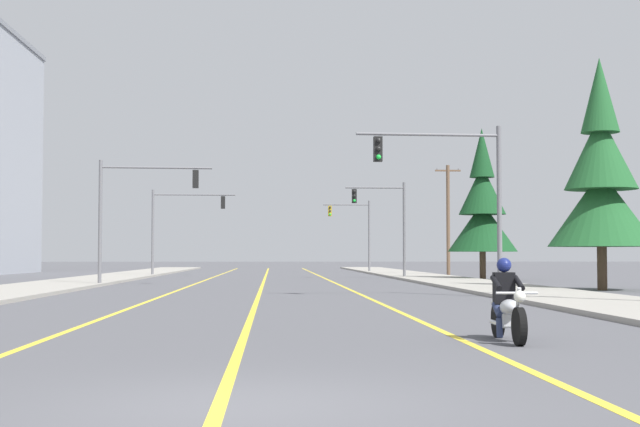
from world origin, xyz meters
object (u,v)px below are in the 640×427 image
object	(u,v)px
motorcycle_with_rider	(507,308)
traffic_signal_near_left	(134,202)
traffic_signal_mid_right	(388,216)
traffic_signal_far_right	(356,226)
utility_pole_right_far	(448,218)
conifer_tree_right_verge_far	(482,210)
traffic_signal_mid_left	(178,218)
traffic_signal_near_right	(458,182)
conifer_tree_right_verge_near	(601,183)

from	to	relation	value
motorcycle_with_rider	traffic_signal_near_left	world-z (taller)	traffic_signal_near_left
traffic_signal_mid_right	traffic_signal_far_right	xyz separation A→B (m)	(-0.22, 19.93, 0.01)
motorcycle_with_rider	traffic_signal_mid_right	world-z (taller)	traffic_signal_mid_right
utility_pole_right_far	conifer_tree_right_verge_far	xyz separation A→B (m)	(-0.06, -11.15, 0.01)
traffic_signal_far_right	conifer_tree_right_verge_far	bearing A→B (deg)	-76.74
traffic_signal_mid_right	traffic_signal_mid_left	xyz separation A→B (m)	(-14.23, 7.50, 0.13)
traffic_signal_near_right	conifer_tree_right_verge_near	bearing A→B (deg)	38.76
conifer_tree_right_verge_far	motorcycle_with_rider	bearing A→B (deg)	-102.45
motorcycle_with_rider	conifer_tree_right_verge_far	bearing A→B (deg)	77.55
traffic_signal_mid_left	conifer_tree_right_verge_far	size ratio (longest dim) A/B	0.67
utility_pole_right_far	conifer_tree_right_verge_far	size ratio (longest dim) A/B	0.87
traffic_signal_near_left	conifer_tree_right_verge_far	world-z (taller)	conifer_tree_right_verge_far
traffic_signal_near_left	traffic_signal_mid_left	size ratio (longest dim) A/B	1.00
traffic_signal_near_right	traffic_signal_far_right	size ratio (longest dim) A/B	1.00
conifer_tree_right_verge_near	traffic_signal_near_left	bearing A→B (deg)	161.67
traffic_signal_mid_left	traffic_signal_far_right	bearing A→B (deg)	41.59
motorcycle_with_rider	traffic_signal_far_right	size ratio (longest dim) A/B	0.35
utility_pole_right_far	conifer_tree_right_verge_near	distance (m)	27.42
traffic_signal_mid_left	utility_pole_right_far	distance (m)	19.61
traffic_signal_mid_left	traffic_signal_far_right	world-z (taller)	same
traffic_signal_near_right	traffic_signal_near_left	xyz separation A→B (m)	(-13.56, 12.94, 0.01)
traffic_signal_near_left	traffic_signal_mid_right	bearing A→B (deg)	42.11
traffic_signal_mid_right	conifer_tree_right_verge_far	xyz separation A→B (m)	(5.33, -3.62, 0.20)
traffic_signal_near_right	traffic_signal_mid_left	xyz separation A→B (m)	(-13.52, 33.33, 0.04)
traffic_signal_near_left	utility_pole_right_far	bearing A→B (deg)	46.10
traffic_signal_far_right	conifer_tree_right_verge_near	xyz separation A→B (m)	(6.96, -39.78, 0.57)
traffic_signal_mid_left	traffic_signal_far_right	size ratio (longest dim) A/B	1.00
traffic_signal_near_right	traffic_signal_far_right	xyz separation A→B (m)	(0.49, 45.76, -0.08)
motorcycle_with_rider	traffic_signal_mid_right	distance (m)	42.79
motorcycle_with_rider	utility_pole_right_far	distance (m)	50.92
conifer_tree_right_verge_near	conifer_tree_right_verge_far	xyz separation A→B (m)	(-1.41, 16.23, -0.38)
traffic_signal_near_right	traffic_signal_near_left	size ratio (longest dim) A/B	1.00
traffic_signal_mid_right	utility_pole_right_far	bearing A→B (deg)	54.42
traffic_signal_near_right	conifer_tree_right_verge_near	world-z (taller)	conifer_tree_right_verge_near
utility_pole_right_far	motorcycle_with_rider	bearing A→B (deg)	-99.80
motorcycle_with_rider	traffic_signal_near_right	size ratio (longest dim) A/B	0.35
traffic_signal_mid_left	traffic_signal_far_right	distance (m)	18.73
conifer_tree_right_verge_near	traffic_signal_mid_right	bearing A→B (deg)	108.76
traffic_signal_near_right	traffic_signal_mid_left	world-z (taller)	same
traffic_signal_near_left	conifer_tree_right_verge_near	world-z (taller)	conifer_tree_right_verge_near
traffic_signal_mid_left	conifer_tree_right_verge_near	xyz separation A→B (m)	(20.97, -27.35, 0.45)
motorcycle_with_rider	traffic_signal_mid_left	xyz separation A→B (m)	(-10.97, 50.02, 3.58)
traffic_signal_near_left	traffic_signal_mid_left	world-z (taller)	same
traffic_signal_near_right	traffic_signal_mid_left	size ratio (longest dim) A/B	1.00
traffic_signal_near_left	traffic_signal_mid_left	distance (m)	20.39
motorcycle_with_rider	traffic_signal_near_left	bearing A→B (deg)	110.37
motorcycle_with_rider	utility_pole_right_far	size ratio (longest dim) A/B	0.27
traffic_signal_mid_right	traffic_signal_near_right	bearing A→B (deg)	-91.57
traffic_signal_near_right	traffic_signal_mid_right	distance (m)	25.84
traffic_signal_mid_left	conifer_tree_right_verge_near	world-z (taller)	conifer_tree_right_verge_near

